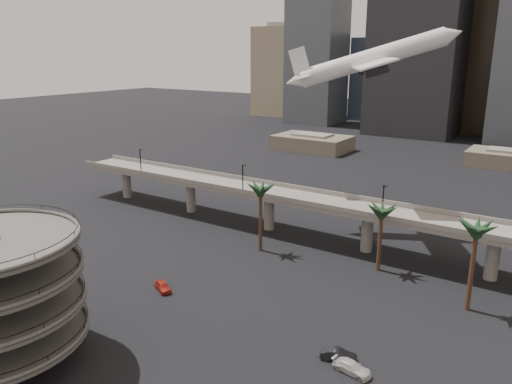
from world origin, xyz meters
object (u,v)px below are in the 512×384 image
Objects in this scene: car_c at (352,367)px; overpass at (316,205)px; airborne_jet at (371,59)px; car_a at (163,286)px; car_b at (338,355)px.

overpass is at bearing 40.99° from car_c.
airborne_jet reaches higher than car_a.
car_b is at bearing -66.53° from car_a.
airborne_jet is at bearing 10.15° from car_a.
car_c is (33.70, -2.97, -0.02)m from car_a.
overpass reaches higher than car_b.
overpass is 30.55× the size of car_a.
car_c is at bearing -56.89° from overpass.
overpass is 31.72m from airborne_jet.
car_c is at bearing -68.66° from car_a.
airborne_jet is (4.16, 14.34, 27.99)m from overpass.
airborne_jet is 7.40× the size of car_b.
airborne_jet is 60.80m from car_a.
car_a is at bearing -106.26° from overpass.
car_a reaches higher than car_c.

